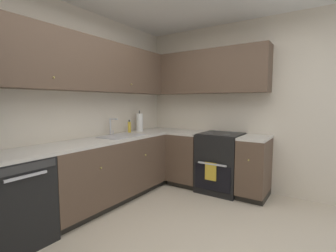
% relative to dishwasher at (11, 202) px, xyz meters
% --- Properties ---
extents(wall_back, '(4.05, 0.05, 2.60)m').
position_rel_dishwasher_xyz_m(wall_back, '(0.80, 0.33, 0.87)').
color(wall_back, beige).
rests_on(wall_back, ground_plane).
extents(wall_right, '(0.05, 3.61, 2.60)m').
position_rel_dishwasher_xyz_m(wall_right, '(2.80, -1.46, 0.87)').
color(wall_right, beige).
rests_on(wall_right, ground_plane).
extents(dishwasher, '(0.60, 0.63, 0.85)m').
position_rel_dishwasher_xyz_m(dishwasher, '(0.00, 0.00, 0.00)').
color(dishwasher, black).
rests_on(dishwasher, ground_plane).
extents(lower_cabinets_back, '(1.87, 0.62, 0.85)m').
position_rel_dishwasher_xyz_m(lower_cabinets_back, '(1.24, 0.00, 0.00)').
color(lower_cabinets_back, brown).
rests_on(lower_cabinets_back, ground_plane).
extents(countertop_back, '(3.08, 0.60, 0.03)m').
position_rel_dishwasher_xyz_m(countertop_back, '(1.24, 0.00, 0.44)').
color(countertop_back, beige).
rests_on(countertop_back, lower_cabinets_back).
extents(lower_cabinets_right, '(0.62, 1.52, 0.85)m').
position_rel_dishwasher_xyz_m(lower_cabinets_right, '(2.48, -1.01, 0.00)').
color(lower_cabinets_right, brown).
rests_on(lower_cabinets_right, ground_plane).
extents(countertop_right, '(0.60, 1.52, 0.03)m').
position_rel_dishwasher_xyz_m(countertop_right, '(2.48, -1.01, 0.44)').
color(countertop_right, beige).
rests_on(countertop_right, lower_cabinets_right).
extents(oven_range, '(0.68, 0.62, 1.04)m').
position_rel_dishwasher_xyz_m(oven_range, '(2.49, -1.12, 0.02)').
color(oven_range, black).
rests_on(oven_range, ground_plane).
extents(upper_cabinets_back, '(2.76, 0.34, 0.68)m').
position_rel_dishwasher_xyz_m(upper_cabinets_back, '(1.08, 0.14, 1.42)').
color(upper_cabinets_back, brown).
extents(upper_cabinets_right, '(0.32, 2.07, 0.68)m').
position_rel_dishwasher_xyz_m(upper_cabinets_right, '(2.62, -0.73, 1.42)').
color(upper_cabinets_right, brown).
extents(sink, '(0.61, 0.40, 0.10)m').
position_rel_dishwasher_xyz_m(sink, '(1.46, -0.03, 0.42)').
color(sink, '#B7B7BC').
rests_on(sink, countertop_back).
extents(faucet, '(0.07, 0.16, 0.25)m').
position_rel_dishwasher_xyz_m(faucet, '(1.47, 0.18, 0.61)').
color(faucet, silver).
rests_on(faucet, countertop_back).
extents(soap_bottle, '(0.05, 0.05, 0.20)m').
position_rel_dishwasher_xyz_m(soap_bottle, '(1.85, 0.18, 0.55)').
color(soap_bottle, gold).
rests_on(soap_bottle, countertop_back).
extents(paper_towel_roll, '(0.11, 0.11, 0.36)m').
position_rel_dishwasher_xyz_m(paper_towel_roll, '(2.08, 0.16, 0.61)').
color(paper_towel_roll, white).
rests_on(paper_towel_roll, countertop_back).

